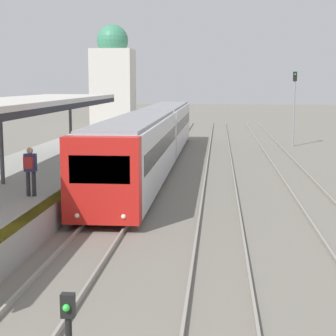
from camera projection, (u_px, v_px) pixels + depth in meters
The scene contains 6 objects.
platform_canopy at pixel (1, 104), 20.90m from camera, with size 4.00×24.99×3.15m.
person_on_platform at pixel (30, 168), 18.91m from camera, with size 0.40×0.40×1.66m.
train_near at pixel (154, 135), 32.64m from camera, with size 2.53×30.36×3.20m.
signal_post_near at pixel (69, 336), 8.25m from camera, with size 0.20×0.22×1.74m.
signal_mast_far at pixel (294, 100), 42.03m from camera, with size 0.28×0.29×5.59m.
distant_domed_building at pixel (113, 79), 62.28m from camera, with size 4.49×4.49×11.10m.
Camera 1 is at (3.72, -6.32, 4.77)m, focal length 60.00 mm.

